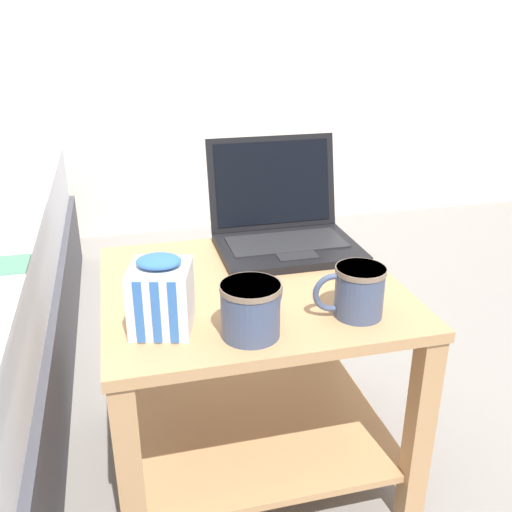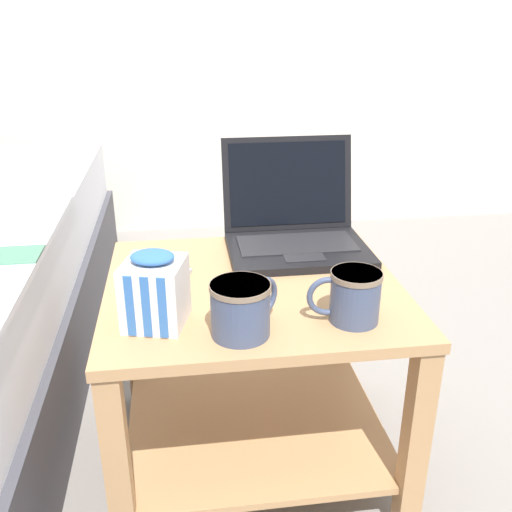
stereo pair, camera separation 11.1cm
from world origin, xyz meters
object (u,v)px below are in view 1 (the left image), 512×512
(laptop, at_px, (283,226))
(mug_front_left, at_px, (358,289))
(snack_bag, at_px, (161,295))
(mug_front_right, at_px, (252,307))
(cell_phone, at_px, (160,288))

(laptop, bearing_deg, mug_front_left, -84.82)
(mug_front_left, distance_m, snack_bag, 0.35)
(laptop, xyz_separation_m, mug_front_left, (0.03, -0.37, 0.00))
(laptop, distance_m, mug_front_right, 0.42)
(snack_bag, height_order, cell_phone, snack_bag)
(mug_front_left, xyz_separation_m, snack_bag, (-0.35, 0.04, 0.01))
(snack_bag, relative_size, cell_phone, 0.82)
(mug_front_right, xyz_separation_m, snack_bag, (-0.15, 0.06, 0.01))
(mug_front_left, bearing_deg, laptop, 95.18)
(laptop, relative_size, mug_front_right, 2.48)
(mug_front_right, relative_size, snack_bag, 0.93)
(mug_front_left, distance_m, mug_front_right, 0.20)
(mug_front_left, distance_m, cell_phone, 0.40)
(laptop, distance_m, snack_bag, 0.46)
(mug_front_left, bearing_deg, cell_phone, 150.55)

